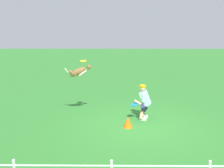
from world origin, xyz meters
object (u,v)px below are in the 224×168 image
object	(u,v)px
dog	(79,71)
training_cone	(128,122)
frisbee_flying	(83,61)
frisbee_held	(134,104)
person	(144,101)

from	to	relation	value
dog	training_cone	size ratio (longest dim) A/B	2.91
frisbee_flying	training_cone	distance (m)	2.82
dog	frisbee_flying	world-z (taller)	frisbee_flying
frisbee_held	training_cone	size ratio (longest dim) A/B	0.75
training_cone	dog	bearing A→B (deg)	-34.34
frisbee_held	training_cone	xyz separation A→B (m)	(0.27, 0.67, -0.43)
dog	frisbee_flying	size ratio (longest dim) A/B	4.24
person	training_cone	bearing A→B (deg)	71.10
person	frisbee_held	xyz separation A→B (m)	(0.37, 0.12, -0.09)
person	frisbee_held	distance (m)	0.40
dog	training_cone	world-z (taller)	dog
frisbee_flying	frisbee_held	size ratio (longest dim) A/B	0.91
frisbee_flying	frisbee_held	world-z (taller)	frisbee_flying
person	frisbee_held	world-z (taller)	person
person	frisbee_flying	size ratio (longest dim) A/B	5.22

